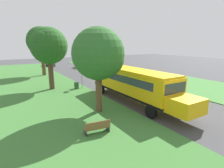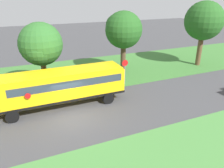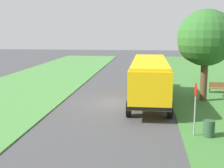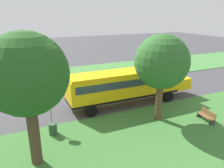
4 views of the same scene
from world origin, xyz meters
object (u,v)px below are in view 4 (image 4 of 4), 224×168
object	(u,v)px
oak_tree_beside_bus	(161,63)
trash_bin	(53,129)
school_bus	(127,84)
oak_tree_roadside_mid	(29,74)
park_bench	(207,116)
stop_sign	(50,109)

from	to	relation	value
oak_tree_beside_bus	trash_bin	bearing A→B (deg)	83.47
school_bus	trash_bin	xyz separation A→B (m)	(-2.92, 7.37, -1.47)
oak_tree_roadside_mid	park_bench	distance (m)	13.55
school_bus	trash_bin	bearing A→B (deg)	111.63
school_bus	stop_sign	distance (m)	7.64
oak_tree_beside_bus	stop_sign	world-z (taller)	oak_tree_beside_bus
school_bus	park_bench	xyz separation A→B (m)	(-5.84, -4.02, -1.45)
school_bus	oak_tree_roadside_mid	bearing A→B (deg)	123.29
oak_tree_roadside_mid	trash_bin	bearing A→B (deg)	-24.79
trash_bin	stop_sign	bearing A→B (deg)	-4.70
stop_sign	trash_bin	bearing A→B (deg)	175.30
school_bus	stop_sign	xyz separation A→B (m)	(-2.22, 7.31, -0.19)
oak_tree_beside_bus	park_bench	xyz separation A→B (m)	(-1.99, -3.24, -4.14)
oak_tree_roadside_mid	stop_sign	bearing A→B (deg)	-21.04
oak_tree_beside_bus	oak_tree_roadside_mid	distance (m)	9.62
trash_bin	park_bench	bearing A→B (deg)	-104.38
school_bus	park_bench	distance (m)	7.24
oak_tree_roadside_mid	trash_bin	size ratio (longest dim) A/B	8.26
oak_tree_roadside_mid	park_bench	size ratio (longest dim) A/B	4.49
stop_sign	trash_bin	distance (m)	1.47
oak_tree_beside_bus	oak_tree_roadside_mid	xyz separation A→B (m)	(-1.82, 9.42, 0.69)
oak_tree_roadside_mid	trash_bin	xyz separation A→B (m)	(2.75, -1.27, -4.86)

